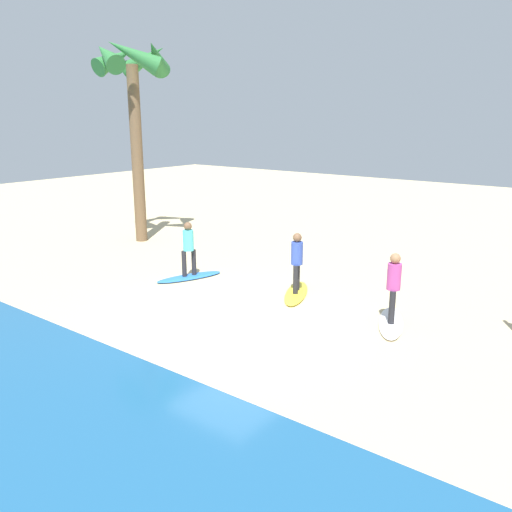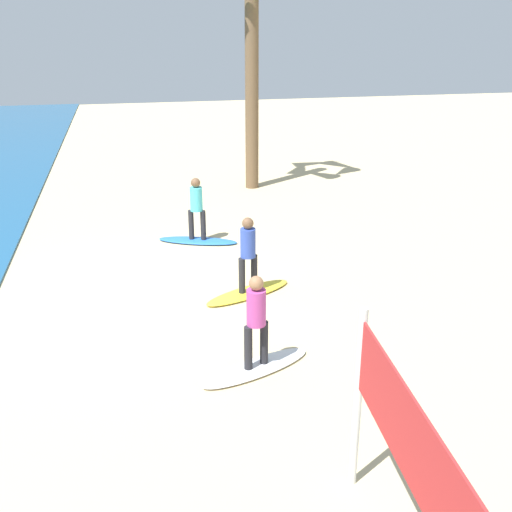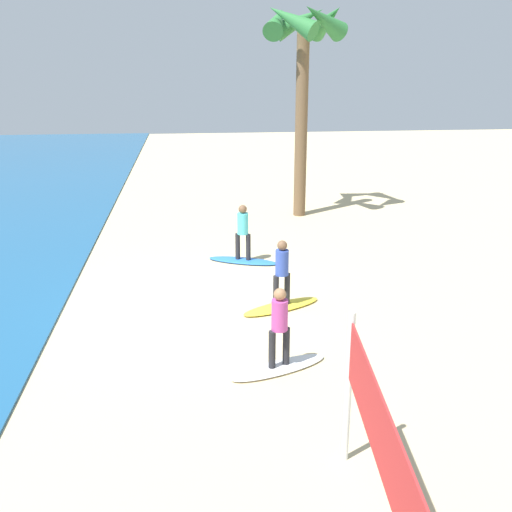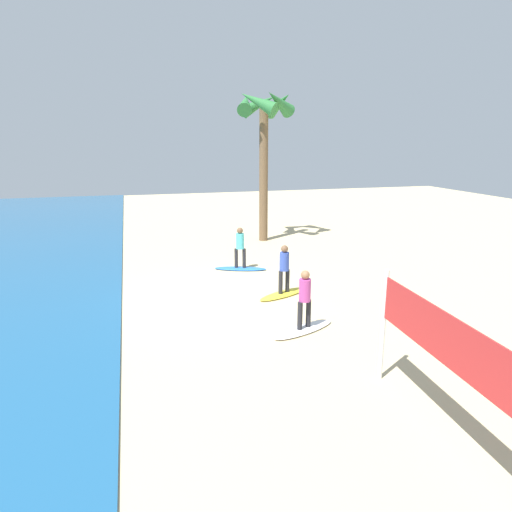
{
  "view_description": "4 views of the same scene",
  "coord_description": "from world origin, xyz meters",
  "px_view_note": "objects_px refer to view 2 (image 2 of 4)",
  "views": [
    {
      "loc": [
        -7.86,
        9.26,
        4.74
      ],
      "look_at": [
        0.84,
        -2.11,
        0.94
      ],
      "focal_mm": 37.0,
      "sensor_mm": 36.0,
      "label": 1
    },
    {
      "loc": [
        -12.03,
        -0.05,
        5.64
      ],
      "look_at": [
        -1.14,
        -2.31,
        1.17
      ],
      "focal_mm": 42.87,
      "sensor_mm": 36.0,
      "label": 2
    },
    {
      "loc": [
        -14.11,
        -0.4,
        6.16
      ],
      "look_at": [
        0.46,
        -1.76,
        1.06
      ],
      "focal_mm": 43.51,
      "sensor_mm": 36.0,
      "label": 3
    },
    {
      "loc": [
        -14.16,
        2.55,
        5.13
      ],
      "look_at": [
        0.55,
        -1.58,
        1.18
      ],
      "focal_mm": 31.88,
      "sensor_mm": 36.0,
      "label": 4
    }
  ],
  "objects_px": {
    "surfer_white": "(256,315)",
    "surfboard_blue": "(198,241)",
    "surfer_yellow": "(248,249)",
    "surfer_blue": "(196,204)",
    "surfboard_white": "(256,368)",
    "surfboard_yellow": "(248,292)"
  },
  "relations": [
    {
      "from": "surfboard_yellow",
      "to": "surfer_yellow",
      "type": "bearing_deg",
      "value": -114.98
    },
    {
      "from": "surfer_white",
      "to": "surfboard_blue",
      "type": "distance_m",
      "value": 6.42
    },
    {
      "from": "surfer_white",
      "to": "surfer_yellow",
      "type": "height_order",
      "value": "same"
    },
    {
      "from": "surfboard_yellow",
      "to": "surfboard_blue",
      "type": "bearing_deg",
      "value": -103.55
    },
    {
      "from": "surfboard_white",
      "to": "surfer_white",
      "type": "height_order",
      "value": "surfer_white"
    },
    {
      "from": "surfboard_white",
      "to": "surfboard_blue",
      "type": "xyz_separation_m",
      "value": [
        6.34,
        0.25,
        0.0
      ]
    },
    {
      "from": "surfer_yellow",
      "to": "surfboard_white",
      "type": "bearing_deg",
      "value": 171.56
    },
    {
      "from": "surfboard_white",
      "to": "surfboard_yellow",
      "type": "relative_size",
      "value": 1.0
    },
    {
      "from": "surfboard_yellow",
      "to": "surfer_blue",
      "type": "relative_size",
      "value": 1.28
    },
    {
      "from": "surfer_blue",
      "to": "surfer_yellow",
      "type": "bearing_deg",
      "value": -168.57
    },
    {
      "from": "surfer_blue",
      "to": "surfer_white",
      "type": "bearing_deg",
      "value": -177.74
    },
    {
      "from": "surfboard_white",
      "to": "surfer_yellow",
      "type": "height_order",
      "value": "surfer_yellow"
    },
    {
      "from": "surfer_white",
      "to": "surfboard_white",
      "type": "bearing_deg",
      "value": 180.0
    },
    {
      "from": "surfer_white",
      "to": "surfer_yellow",
      "type": "bearing_deg",
      "value": -8.44
    },
    {
      "from": "surfer_white",
      "to": "surfboard_yellow",
      "type": "relative_size",
      "value": 0.78
    },
    {
      "from": "surfer_white",
      "to": "surfboard_yellow",
      "type": "bearing_deg",
      "value": -8.44
    },
    {
      "from": "surfboard_white",
      "to": "surfboard_yellow",
      "type": "height_order",
      "value": "same"
    },
    {
      "from": "surfboard_white",
      "to": "surfer_white",
      "type": "relative_size",
      "value": 1.28
    },
    {
      "from": "surfer_yellow",
      "to": "surfboard_blue",
      "type": "bearing_deg",
      "value": 11.43
    },
    {
      "from": "surfboard_yellow",
      "to": "surfer_yellow",
      "type": "xyz_separation_m",
      "value": [
        0.0,
        0.0,
        0.99
      ]
    },
    {
      "from": "surfboard_blue",
      "to": "surfer_blue",
      "type": "distance_m",
      "value": 0.99
    },
    {
      "from": "surfboard_white",
      "to": "surfboard_blue",
      "type": "distance_m",
      "value": 6.35
    }
  ]
}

